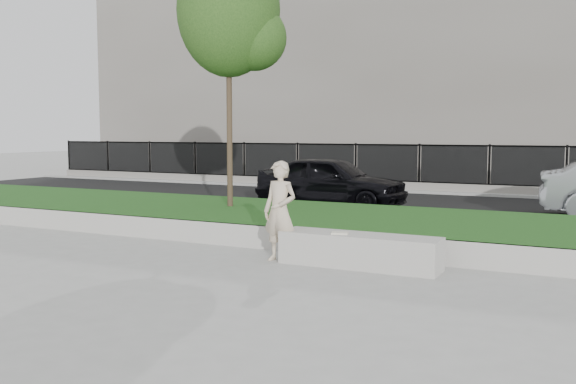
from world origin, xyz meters
The scene contains 12 objects.
ground centered at (0.00, 0.00, 0.00)m, with size 90.00×90.00×0.00m, color gray.
grass_bank centered at (0.00, 3.00, 0.20)m, with size 34.00×4.00×0.40m, color #0D3611.
grass_kerb centered at (0.00, 1.04, 0.20)m, with size 34.00×0.08×0.40m, color #A7A59D.
street centered at (0.00, 8.50, 0.02)m, with size 34.00×7.00×0.04m, color black.
far_pavement centered at (0.00, 13.00, 0.06)m, with size 34.00×3.00×0.12m, color gray.
iron_fence centered at (0.00, 12.00, 0.54)m, with size 32.00×0.30×1.50m.
building_facade centered at (0.00, 20.00, 5.00)m, with size 34.00×10.00×10.00m, color #69635C.
stone_bench centered at (1.66, 0.40, 0.25)m, with size 2.42×0.60×0.49m, color #A7A59D.
man centered at (0.40, 0.25, 0.78)m, with size 0.57×0.37×1.57m, color beige.
book centered at (1.39, 0.29, 0.51)m, with size 0.25×0.18×0.03m, color beige.
young_tree centered at (-2.32, 3.33, 4.48)m, with size 2.29×2.19×5.61m.
car_dark centered at (-1.55, 6.91, 0.71)m, with size 1.59×3.96×1.35m, color black.
Camera 1 is at (4.95, -8.49, 2.02)m, focal length 40.00 mm.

